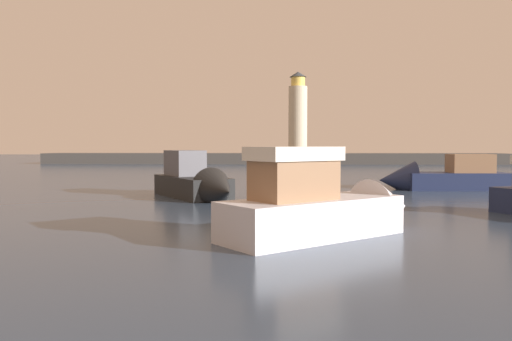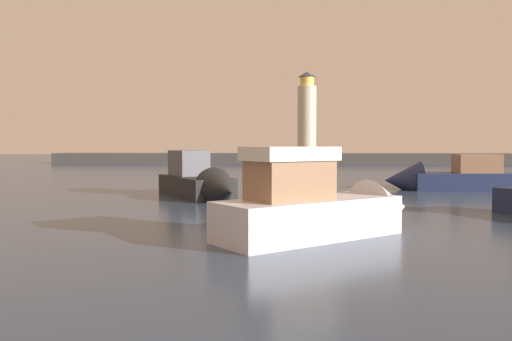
# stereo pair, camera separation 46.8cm
# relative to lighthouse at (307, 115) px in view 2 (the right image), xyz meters

# --- Properties ---
(ground_plane) EXTENTS (225.54, 225.54, 0.00)m
(ground_plane) POSITION_rel_lighthouse_xyz_m (-3.75, -37.59, -7.28)
(ground_plane) COLOR #2D3D51
(breakwater) EXTENTS (67.86, 5.82, 1.57)m
(breakwater) POSITION_rel_lighthouse_xyz_m (-3.75, 0.00, -6.49)
(breakwater) COLOR #423F3D
(breakwater) RESTS_ON ground_plane
(lighthouse) EXTENTS (2.76, 2.76, 12.05)m
(lighthouse) POSITION_rel_lighthouse_xyz_m (0.00, 0.00, 0.00)
(lighthouse) COLOR beige
(lighthouse) RESTS_ON breakwater
(motorboat_0) EXTENTS (5.75, 7.33, 2.96)m
(motorboat_0) POSITION_rel_lighthouse_xyz_m (-7.02, -49.91, -6.48)
(motorboat_0) COLOR black
(motorboat_0) RESTS_ON ground_plane
(motorboat_2) EXTENTS (6.98, 6.19, 3.09)m
(motorboat_2) POSITION_rel_lighthouse_xyz_m (-1.24, -60.47, -6.39)
(motorboat_2) COLOR silver
(motorboat_2) RESTS_ON ground_plane
(motorboat_3) EXTENTS (7.95, 2.63, 2.81)m
(motorboat_3) POSITION_rel_lighthouse_xyz_m (7.00, -43.84, -6.56)
(motorboat_3) COLOR #1E284C
(motorboat_3) RESTS_ON ground_plane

